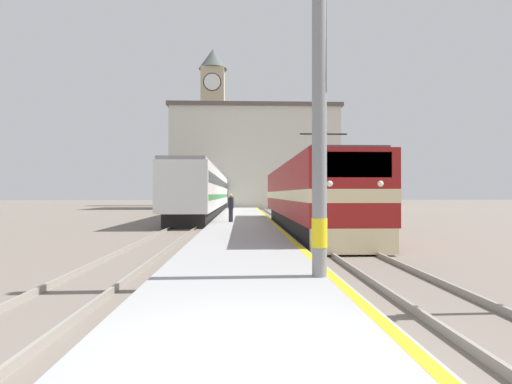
% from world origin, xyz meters
% --- Properties ---
extents(ground_plane, '(200.00, 200.00, 0.00)m').
position_xyz_m(ground_plane, '(0.00, 30.00, 0.00)').
color(ground_plane, '#70665B').
extents(platform, '(3.88, 140.00, 0.28)m').
position_xyz_m(platform, '(0.00, 25.00, 0.14)').
color(platform, '#999999').
rests_on(platform, ground).
extents(rail_track_near, '(2.84, 140.00, 0.16)m').
position_xyz_m(rail_track_near, '(3.46, 25.00, 0.03)').
color(rail_track_near, '#70665B').
rests_on(rail_track_near, ground).
extents(rail_track_far, '(2.83, 140.00, 0.16)m').
position_xyz_m(rail_track_far, '(-3.32, 25.00, 0.03)').
color(rail_track_far, '#70665B').
rests_on(rail_track_far, ground).
extents(locomotive_train, '(2.92, 19.28, 4.59)m').
position_xyz_m(locomotive_train, '(3.46, 17.58, 1.86)').
color(locomotive_train, black).
rests_on(locomotive_train, ground).
extents(passenger_train, '(2.92, 53.47, 4.03)m').
position_xyz_m(passenger_train, '(-3.32, 43.78, 2.17)').
color(passenger_train, black).
rests_on(passenger_train, ground).
extents(catenary_mast, '(2.24, 0.32, 7.31)m').
position_xyz_m(catenary_mast, '(1.59, 3.96, 3.84)').
color(catenary_mast, gray).
rests_on(catenary_mast, platform).
extents(person_on_platform, '(0.34, 0.34, 1.73)m').
position_xyz_m(person_on_platform, '(-0.72, 20.08, 1.19)').
color(person_on_platform, '#23232D').
rests_on(person_on_platform, platform).
extents(clock_tower, '(4.83, 4.83, 26.75)m').
position_xyz_m(clock_tower, '(-4.91, 63.87, 14.19)').
color(clock_tower, tan).
rests_on(clock_tower, ground).
extents(station_building, '(22.62, 10.09, 13.75)m').
position_xyz_m(station_building, '(1.72, 51.19, 6.90)').
color(station_building, beige).
rests_on(station_building, ground).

